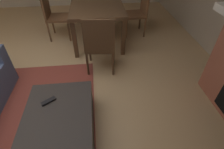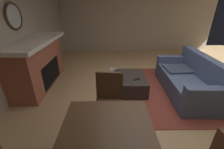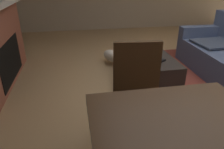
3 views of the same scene
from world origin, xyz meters
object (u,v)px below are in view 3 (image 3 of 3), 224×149
object	(u,v)px
tv_remote	(161,61)
dining_chair_west	(138,88)
small_dog	(113,56)
ottoman_coffee_table	(148,70)

from	to	relation	value
tv_remote	dining_chair_west	bearing A→B (deg)	-67.59
dining_chair_west	small_dog	bearing A→B (deg)	176.53
small_dog	dining_chair_west	bearing A→B (deg)	-3.47
ottoman_coffee_table	small_dog	xyz separation A→B (m)	(-0.73, -0.39, -0.01)
tv_remote	dining_chair_west	distance (m)	1.13
tv_remote	dining_chair_west	size ratio (longest dim) A/B	0.17
tv_remote	small_dog	world-z (taller)	tv_remote
ottoman_coffee_table	small_dog	distance (m)	0.83
ottoman_coffee_table	dining_chair_west	bearing A→B (deg)	-24.60
tv_remote	small_dog	xyz separation A→B (m)	(-0.89, -0.51, -0.21)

